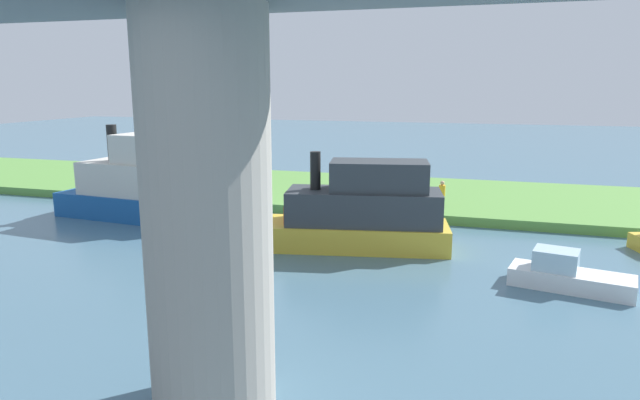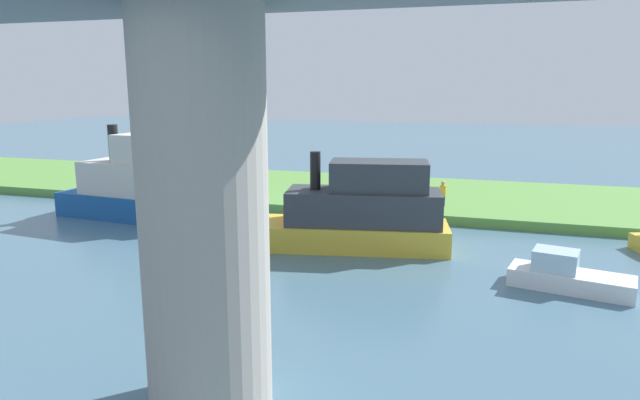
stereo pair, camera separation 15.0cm
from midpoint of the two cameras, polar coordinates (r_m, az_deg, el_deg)
The scene contains 8 objects.
ground_plane at distance 30.27m, azimuth 3.27°, elevation -1.92°, with size 160.00×160.00×0.00m, color #476B7F.
grassy_bank at distance 35.94m, azimuth 5.54°, elevation 0.62°, with size 80.00×12.00×0.50m, color #5B9342.
bridge_pylon at distance 12.12m, azimuth -11.67°, elevation -1.74°, with size 2.74×2.74×8.68m, color #9E998E.
person_on_bank at distance 31.73m, azimuth 12.16°, elevation 0.69°, with size 0.48×0.48×1.39m.
mooring_post at distance 30.82m, azimuth 7.45°, elevation 0.14°, with size 0.20×0.20×0.99m, color brown.
riverboat_paddlewheel at distance 31.38m, azimuth -17.10°, elevation 1.50°, with size 9.98×4.08×4.98m.
motorboat_white at distance 21.79m, azimuth 23.64°, elevation -7.01°, with size 4.31×2.29×1.36m.
motorboat_red at distance 24.65m, azimuth 3.88°, elevation -1.31°, with size 8.68×4.26×4.25m.
Camera 1 is at (-6.81, 28.63, 7.09)m, focal length 31.49 mm.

